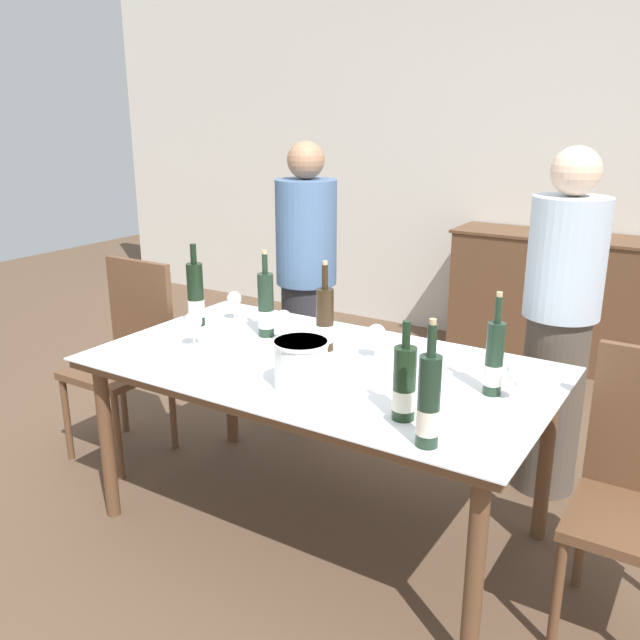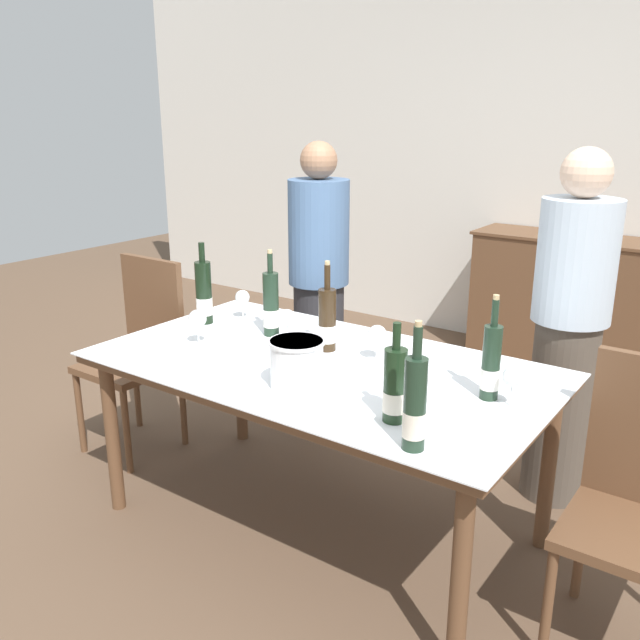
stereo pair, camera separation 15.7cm
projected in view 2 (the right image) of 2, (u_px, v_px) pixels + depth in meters
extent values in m
plane|color=brown|center=(320.00, 525.00, 2.93)|extent=(12.00, 12.00, 0.00)
cube|color=silver|center=(558.00, 157.00, 4.73)|extent=(8.00, 0.10, 2.80)
cube|color=brown|center=(580.00, 305.00, 4.60)|extent=(1.43, 0.44, 0.89)
cube|color=brown|center=(588.00, 239.00, 4.47)|extent=(1.47, 0.46, 0.02)
cylinder|color=brown|center=(112.00, 436.00, 2.95)|extent=(0.06, 0.06, 0.71)
cylinder|color=brown|center=(460.00, 582.00, 2.04)|extent=(0.06, 0.06, 0.71)
cylinder|color=brown|center=(241.00, 378.00, 3.60)|extent=(0.06, 0.06, 0.71)
cylinder|color=brown|center=(548.00, 468.00, 2.69)|extent=(0.06, 0.06, 0.71)
cube|color=brown|center=(320.00, 369.00, 2.71)|extent=(1.80, 0.99, 0.04)
cube|color=white|center=(320.00, 364.00, 2.70)|extent=(1.83, 1.02, 0.01)
cylinder|color=white|center=(297.00, 364.00, 2.44)|extent=(0.19, 0.19, 0.18)
cylinder|color=white|center=(296.00, 342.00, 2.42)|extent=(0.20, 0.20, 0.01)
cylinder|color=#1E3323|center=(271.00, 304.00, 3.00)|extent=(0.07, 0.07, 0.29)
cylinder|color=white|center=(271.00, 318.00, 3.02)|extent=(0.07, 0.07, 0.08)
cylinder|color=#1E3323|center=(270.00, 263.00, 2.94)|extent=(0.02, 0.02, 0.09)
cylinder|color=tan|center=(270.00, 252.00, 2.93)|extent=(0.02, 0.02, 0.02)
cylinder|color=#1E3323|center=(415.00, 404.00, 1.98)|extent=(0.07, 0.07, 0.29)
cylinder|color=silver|center=(414.00, 424.00, 2.00)|extent=(0.07, 0.07, 0.08)
cylinder|color=#1E3323|center=(418.00, 343.00, 1.92)|extent=(0.03, 0.03, 0.10)
cylinder|color=tan|center=(418.00, 324.00, 1.91)|extent=(0.02, 0.02, 0.02)
cylinder|color=black|center=(204.00, 293.00, 3.17)|extent=(0.08, 0.08, 0.29)
cylinder|color=white|center=(205.00, 306.00, 3.19)|extent=(0.08, 0.08, 0.08)
cylinder|color=black|center=(202.00, 252.00, 3.11)|extent=(0.03, 0.03, 0.09)
cylinder|color=#1E3323|center=(491.00, 363.00, 2.33)|extent=(0.06, 0.06, 0.27)
cylinder|color=white|center=(490.00, 379.00, 2.35)|extent=(0.07, 0.07, 0.07)
cylinder|color=#1E3323|center=(495.00, 313.00, 2.28)|extent=(0.02, 0.02, 0.09)
cylinder|color=tan|center=(496.00, 297.00, 2.26)|extent=(0.02, 0.02, 0.02)
cylinder|color=#332314|center=(327.00, 320.00, 2.81)|extent=(0.07, 0.07, 0.26)
cylinder|color=white|center=(327.00, 333.00, 2.83)|extent=(0.08, 0.08, 0.07)
cylinder|color=#332314|center=(327.00, 277.00, 2.76)|extent=(0.03, 0.03, 0.10)
cylinder|color=tan|center=(327.00, 263.00, 2.74)|extent=(0.02, 0.02, 0.02)
cylinder|color=black|center=(395.00, 386.00, 2.17)|extent=(0.08, 0.08, 0.25)
cylinder|color=silver|center=(394.00, 401.00, 2.18)|extent=(0.08, 0.08, 0.07)
cylinder|color=black|center=(397.00, 336.00, 2.12)|extent=(0.03, 0.03, 0.09)
cylinder|color=white|center=(199.00, 344.00, 2.92)|extent=(0.07, 0.07, 0.00)
cylinder|color=white|center=(198.00, 334.00, 2.90)|extent=(0.01, 0.01, 0.08)
sphere|color=white|center=(197.00, 319.00, 2.88)|extent=(0.08, 0.08, 0.08)
cylinder|color=white|center=(510.00, 406.00, 2.30)|extent=(0.07, 0.07, 0.00)
cylinder|color=white|center=(511.00, 395.00, 2.29)|extent=(0.01, 0.01, 0.08)
sphere|color=white|center=(513.00, 377.00, 2.27)|extent=(0.07, 0.07, 0.07)
cylinder|color=white|center=(288.00, 342.00, 2.94)|extent=(0.07, 0.07, 0.00)
cylinder|color=white|center=(287.00, 332.00, 2.93)|extent=(0.01, 0.01, 0.08)
sphere|color=white|center=(287.00, 317.00, 2.91)|extent=(0.07, 0.07, 0.07)
cylinder|color=white|center=(243.00, 318.00, 3.27)|extent=(0.06, 0.06, 0.00)
cylinder|color=white|center=(243.00, 310.00, 3.26)|extent=(0.01, 0.01, 0.08)
sphere|color=white|center=(242.00, 297.00, 3.24)|extent=(0.07, 0.07, 0.07)
cylinder|color=white|center=(377.00, 360.00, 2.73)|extent=(0.08, 0.08, 0.00)
cylinder|color=white|center=(377.00, 350.00, 2.72)|extent=(0.01, 0.01, 0.08)
sphere|color=white|center=(377.00, 335.00, 2.70)|extent=(0.08, 0.08, 0.08)
cylinder|color=brown|center=(548.00, 605.00, 2.15)|extent=(0.03, 0.03, 0.42)
cylinder|color=brown|center=(581.00, 547.00, 2.44)|extent=(0.03, 0.03, 0.42)
cube|color=brown|center=(633.00, 535.00, 2.12)|extent=(0.42, 0.42, 0.04)
cylinder|color=brown|center=(80.00, 413.00, 3.49)|extent=(0.03, 0.03, 0.44)
cylinder|color=brown|center=(127.00, 432.00, 3.29)|extent=(0.03, 0.03, 0.44)
cylinder|color=brown|center=(137.00, 390.00, 3.78)|extent=(0.03, 0.03, 0.44)
cylinder|color=brown|center=(183.00, 406.00, 3.57)|extent=(0.03, 0.03, 0.44)
cube|color=brown|center=(128.00, 367.00, 3.46)|extent=(0.42, 0.42, 0.04)
cube|color=brown|center=(153.00, 306.00, 3.53)|extent=(0.42, 0.04, 0.52)
cylinder|color=#2D2D33|center=(319.00, 351.00, 3.84)|extent=(0.28, 0.28, 0.80)
cylinder|color=#4C6B93|center=(319.00, 232.00, 3.64)|extent=(0.33, 0.33, 0.56)
sphere|color=#A37556|center=(319.00, 160.00, 3.53)|extent=(0.20, 0.20, 0.20)
cylinder|color=#51473D|center=(559.00, 410.00, 3.05)|extent=(0.28, 0.28, 0.85)
cylinder|color=silver|center=(576.00, 261.00, 2.84)|extent=(0.33, 0.33, 0.52)
sphere|color=beige|center=(587.00, 173.00, 2.74)|extent=(0.21, 0.21, 0.21)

